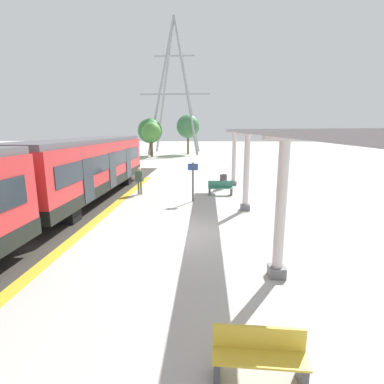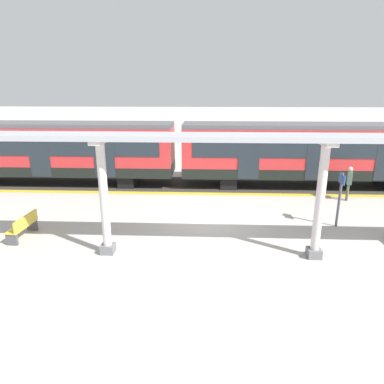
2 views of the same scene
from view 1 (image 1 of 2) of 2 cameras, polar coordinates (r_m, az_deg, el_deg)
ground_plane at (r=11.63m, az=-4.04°, el=-7.97°), size 176.00×176.00×0.00m
tactile_edge_strip at (r=12.54m, az=-20.42°, el=-7.20°), size 0.46×26.93×0.01m
trackbed at (r=13.36m, az=-27.69°, el=-6.68°), size 3.20×38.93×0.01m
train_far_carriage at (r=17.97m, az=-19.17°, el=4.55°), size 2.65×14.09×3.48m
canopy_pillar_second at (r=8.07m, az=16.85°, el=-3.10°), size 1.10×0.44×3.83m
canopy_pillar_third at (r=14.67m, az=10.52°, el=3.89°), size 1.10×0.44×3.83m
canopy_pillar_fourth at (r=21.31m, az=8.15°, el=6.48°), size 1.10×0.44×3.83m
canopy_beam at (r=11.00m, az=13.38°, el=11.41°), size 1.20×21.39×0.16m
bench_near_end at (r=18.20m, az=5.53°, el=0.82°), size 1.52×0.50×0.86m
bench_mid_platform at (r=5.50m, az=12.88°, el=-28.36°), size 1.52×0.50×0.86m
trash_bin at (r=20.29m, az=6.10°, el=2.07°), size 0.48×0.48×0.95m
platform_info_sign at (r=16.30m, az=0.18°, el=2.72°), size 0.56×0.10×2.20m
passenger_waiting_near_edge at (r=18.47m, az=-10.17°, el=2.79°), size 0.53×0.35×1.69m
electricity_pylon at (r=49.66m, az=-3.36°, el=19.75°), size 11.19×7.94×20.89m
tree_left_background at (r=47.74m, az=-0.79°, el=12.60°), size 3.64×3.64×6.24m
tree_right_background at (r=46.13m, az=-8.15°, el=11.65°), size 3.72×3.72×5.59m
tree_centre_background at (r=43.40m, az=-7.89°, el=11.46°), size 2.84×2.84×5.03m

